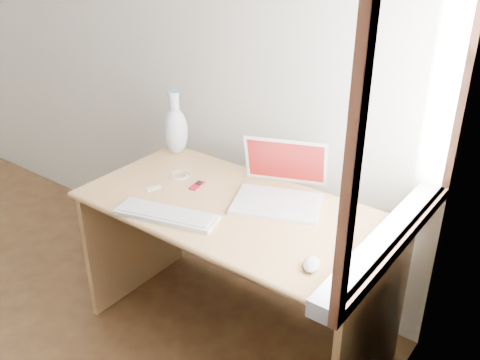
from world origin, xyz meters
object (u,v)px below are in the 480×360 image
Objects in this scene: desk at (246,238)px; vase at (175,129)px; laptop at (284,190)px; external_keyboard at (166,215)px.

vase reaches higher than desk.
laptop reaches higher than external_keyboard.
laptop is (0.14, 0.08, 0.26)m from desk.
external_keyboard is (-0.17, -0.31, 0.21)m from desk.
desk is at bearing 45.76° from external_keyboard.
laptop is 1.32× the size of vase.
desk is 0.41m from external_keyboard.
desk is 4.10× the size of vase.
external_keyboard reaches higher than desk.
desk is at bearing -170.83° from laptop.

